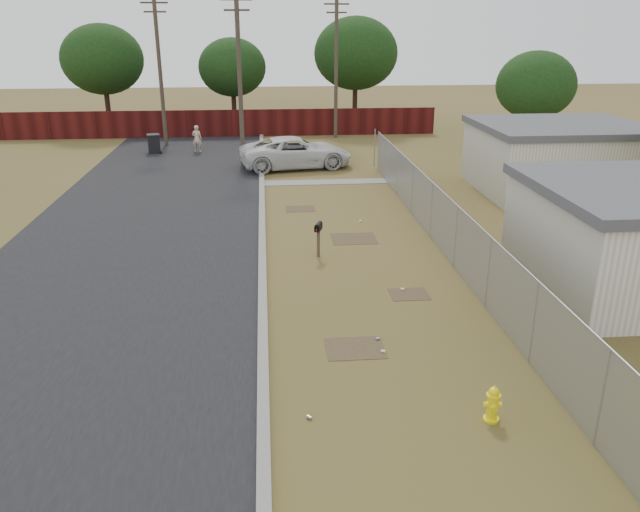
{
  "coord_description": "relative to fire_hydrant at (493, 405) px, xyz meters",
  "views": [
    {
      "loc": [
        -2.81,
        -18.08,
        7.34
      ],
      "look_at": [
        -1.34,
        -1.56,
        1.1
      ],
      "focal_mm": 35.0,
      "sensor_mm": 36.0,
      "label": 1
    }
  ],
  "objects": [
    {
      "name": "mailbox",
      "position": [
        -2.59,
        9.42,
        0.57
      ],
      "size": [
        0.32,
        0.51,
        1.18
      ],
      "color": "brown",
      "rests_on": "ground"
    },
    {
      "name": "privacy_fence",
      "position": [
        -7.46,
        33.09,
        0.54
      ],
      "size": [
        30.0,
        0.12,
        1.8
      ],
      "primitive_type": "cube",
      "color": "#45100E",
      "rests_on": "ground"
    },
    {
      "name": "ground",
      "position": [
        -1.46,
        8.09,
        -0.36
      ],
      "size": [
        120.0,
        120.0,
        0.0
      ],
      "primitive_type": "plane",
      "color": "brown",
      "rests_on": "ground"
    },
    {
      "name": "chainlink_fence",
      "position": [
        1.66,
        9.12,
        0.44
      ],
      "size": [
        0.1,
        27.06,
        2.02
      ],
      "color": "gray",
      "rests_on": "ground"
    },
    {
      "name": "horizon_trees",
      "position": [
        -0.62,
        31.65,
        4.27
      ],
      "size": [
        33.32,
        31.94,
        7.78
      ],
      "color": "#2F1F15",
      "rests_on": "ground"
    },
    {
      "name": "pickup_truck",
      "position": [
        -2.6,
        23.02,
        0.46
      ],
      "size": [
        6.3,
        3.68,
        1.65
      ],
      "primitive_type": "imported",
      "rotation": [
        0.0,
        0.0,
        1.74
      ],
      "color": "silver",
      "rests_on": "ground"
    },
    {
      "name": "street",
      "position": [
        -8.22,
        16.14,
        -0.35
      ],
      "size": [
        15.1,
        60.0,
        0.12
      ],
      "color": "black",
      "rests_on": "ground"
    },
    {
      "name": "houses",
      "position": [
        8.24,
        11.23,
        1.2
      ],
      "size": [
        9.3,
        17.24,
        3.1
      ],
      "color": "white",
      "rests_on": "ground"
    },
    {
      "name": "scattered_litter",
      "position": [
        -1.57,
        5.22,
        -0.32
      ],
      "size": [
        3.28,
        12.83,
        0.07
      ],
      "color": "white",
      "rests_on": "ground"
    },
    {
      "name": "fire_hydrant",
      "position": [
        0.0,
        0.0,
        0.0
      ],
      "size": [
        0.36,
        0.36,
        0.77
      ],
      "color": "#FFEB0D",
      "rests_on": "ground"
    },
    {
      "name": "trash_bin",
      "position": [
        -10.82,
        27.71,
        0.21
      ],
      "size": [
        0.89,
        0.88,
        1.12
      ],
      "color": "black",
      "rests_on": "ground"
    },
    {
      "name": "pedestrian",
      "position": [
        -8.28,
        27.84,
        0.44
      ],
      "size": [
        0.64,
        0.48,
        1.6
      ],
      "primitive_type": "imported",
      "rotation": [
        0.0,
        0.0,
        2.97
      ],
      "color": "beige",
      "rests_on": "ground"
    },
    {
      "name": "utility_poles",
      "position": [
        -5.13,
        28.76,
        4.33
      ],
      "size": [
        12.6,
        8.24,
        9.0
      ],
      "color": "#493E31",
      "rests_on": "ground"
    }
  ]
}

